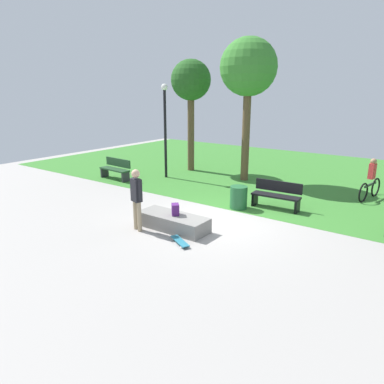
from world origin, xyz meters
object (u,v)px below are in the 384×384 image
object	(u,v)px
backpack_on_ledge	(175,209)
cyclist_on_bicycle	(371,182)
park_bench_center_lawn	(116,168)
tree_young_birch	(191,83)
concrete_ledge	(173,222)
tree_slender_maple	(248,69)
skater_performing_trick	(136,195)
skateboard_by_ledge	(180,241)
trash_bin	(239,197)
park_bench_near_path	(277,194)
lamp_post	(165,122)

from	to	relation	value
backpack_on_ledge	cyclist_on_bicycle	world-z (taller)	cyclist_on_bicycle
backpack_on_ledge	park_bench_center_lawn	distance (m)	6.69
cyclist_on_bicycle	tree_young_birch	bearing A→B (deg)	178.71
park_bench_center_lawn	tree_young_birch	xyz separation A→B (m)	(1.57, 3.51, 3.68)
concrete_ledge	tree_slender_maple	size ratio (longest dim) A/B	0.36
backpack_on_ledge	park_bench_center_lawn	bearing A→B (deg)	-161.70
skater_performing_trick	park_bench_center_lawn	bearing A→B (deg)	142.88
skateboard_by_ledge	trash_bin	size ratio (longest dim) A/B	1.05
concrete_ledge	backpack_on_ledge	bearing A→B (deg)	41.25
backpack_on_ledge	park_bench_near_path	size ratio (longest dim) A/B	0.20
backpack_on_ledge	skateboard_by_ledge	size ratio (longest dim) A/B	0.40
concrete_ledge	park_bench_center_lawn	distance (m)	6.67
concrete_ledge	trash_bin	distance (m)	2.81
park_bench_center_lawn	tree_slender_maple	distance (m)	7.06
skater_performing_trick	trash_bin	world-z (taller)	skater_performing_trick
tree_young_birch	cyclist_on_bicycle	bearing A→B (deg)	-1.29
concrete_ledge	trash_bin	xyz separation A→B (m)	(0.59, 2.74, 0.17)
concrete_ledge	skateboard_by_ledge	distance (m)	1.06
lamp_post	trash_bin	size ratio (longest dim) A/B	5.40
skater_performing_trick	tree_young_birch	bearing A→B (deg)	115.61
skateboard_by_ledge	trash_bin	xyz separation A→B (m)	(-0.19, 3.44, 0.31)
park_bench_center_lawn	backpack_on_ledge	bearing A→B (deg)	-28.13
backpack_on_ledge	tree_slender_maple	bearing A→B (deg)	147.22
concrete_ledge	tree_young_birch	xyz separation A→B (m)	(-4.28, 6.71, 3.95)
concrete_ledge	park_bench_center_lawn	world-z (taller)	park_bench_center_lawn
skateboard_by_ledge	skater_performing_trick	bearing A→B (deg)	178.42
backpack_on_ledge	tree_young_birch	bearing A→B (deg)	169.46
tree_young_birch	concrete_ledge	bearing A→B (deg)	-57.47
skateboard_by_ledge	tree_young_birch	size ratio (longest dim) A/B	0.15
park_bench_near_path	backpack_on_ledge	bearing A→B (deg)	-114.41
park_bench_center_lawn	lamp_post	bearing A→B (deg)	45.54
concrete_ledge	trash_bin	bearing A→B (deg)	77.79
lamp_post	concrete_ledge	bearing A→B (deg)	-48.24
backpack_on_ledge	tree_slender_maple	xyz separation A→B (m)	(-1.22, 6.40, 4.07)
tree_slender_maple	trash_bin	size ratio (longest dim) A/B	7.82
concrete_ledge	park_bench_near_path	xyz separation A→B (m)	(1.61, 3.48, 0.27)
backpack_on_ledge	tree_slender_maple	distance (m)	7.68
concrete_ledge	tree_slender_maple	distance (m)	7.92
skater_performing_trick	lamp_post	bearing A→B (deg)	122.94
park_bench_near_path	tree_young_birch	distance (m)	7.66
skater_performing_trick	park_bench_center_lawn	size ratio (longest dim) A/B	1.07
park_bench_near_path	cyclist_on_bicycle	xyz separation A→B (m)	(2.29, 3.04, 0.15)
tree_slender_maple	trash_bin	bearing A→B (deg)	-64.60
skateboard_by_ledge	park_bench_center_lawn	distance (m)	7.71
tree_young_birch	trash_bin	bearing A→B (deg)	-39.16
skater_performing_trick	tree_slender_maple	distance (m)	7.98
trash_bin	backpack_on_ledge	bearing A→B (deg)	-101.34
backpack_on_ledge	trash_bin	distance (m)	2.76
skateboard_by_ledge	lamp_post	world-z (taller)	lamp_post
concrete_ledge	skateboard_by_ledge	size ratio (longest dim) A/B	2.64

